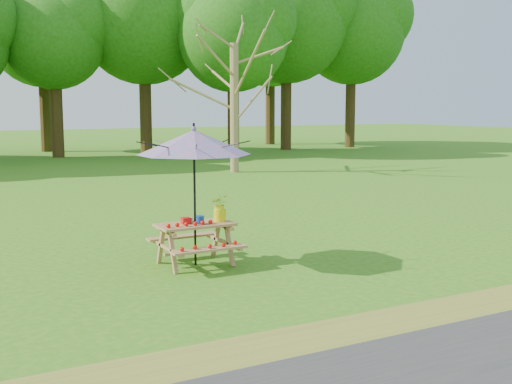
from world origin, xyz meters
name	(u,v)px	position (x,y,z in m)	size (l,w,h in m)	color
picnic_table	(195,245)	(4.36, 0.98, 0.33)	(1.20, 1.32, 0.67)	#8F5C40
patio_umbrella	(194,142)	(4.36, 0.99, 1.95)	(2.37, 2.37, 2.25)	black
produce_bins	(192,220)	(4.32, 1.00, 0.72)	(0.32, 0.40, 0.13)	red
tomatoes_row	(191,224)	(4.21, 0.81, 0.71)	(0.77, 0.13, 0.07)	red
flower_bucket	(220,207)	(4.79, 0.98, 0.90)	(0.32, 0.30, 0.43)	yellow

